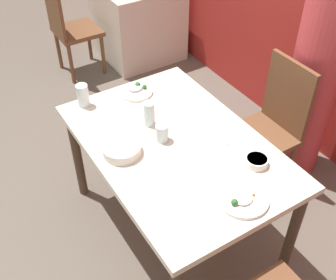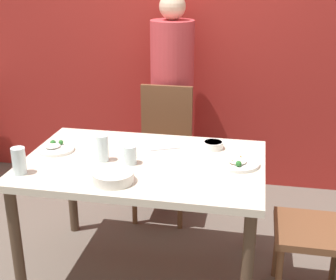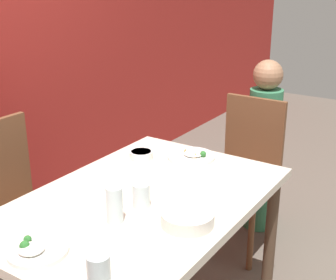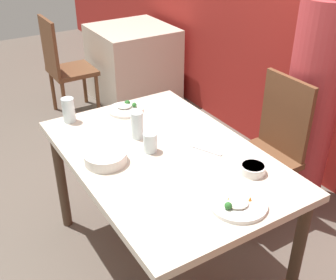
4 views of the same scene
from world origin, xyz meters
name	(u,v)px [view 4 (image 4 of 4)]	position (x,y,z in m)	size (l,w,h in m)	color
ground_plane	(165,259)	(0.00, 0.00, 0.00)	(10.00, 10.00, 0.00)	#60564C
dining_table	(165,168)	(0.00, 0.00, 0.65)	(1.33, 0.88, 0.74)	beige
chair_adult_spot	(268,148)	(-0.05, 0.79, 0.50)	(0.40, 0.40, 0.95)	brown
person_adult	(311,103)	(-0.05, 1.12, 0.73)	(0.33, 0.33, 1.57)	#C63D42
bowl_curry	(106,157)	(-0.08, -0.29, 0.77)	(0.21, 0.21, 0.05)	silver
plate_rice_adult	(126,109)	(-0.54, 0.05, 0.75)	(0.21, 0.21, 0.05)	white
plate_rice_child	(237,203)	(0.51, 0.05, 0.75)	(0.25, 0.25, 0.05)	white
bowl_rice_small	(253,169)	(0.36, 0.26, 0.76)	(0.12, 0.12, 0.04)	white
glass_water_tall	(69,110)	(-0.59, -0.28, 0.81)	(0.07, 0.07, 0.14)	silver
glass_water_short	(150,142)	(-0.06, -0.05, 0.79)	(0.07, 0.07, 0.10)	silver
glass_water_center	(137,125)	(-0.22, -0.04, 0.81)	(0.06, 0.06, 0.15)	silver
fork_steel	(206,150)	(0.09, 0.19, 0.74)	(0.17, 0.10, 0.01)	silver
background_table	(133,64)	(-2.15, 0.92, 0.38)	(0.75, 0.75, 0.75)	beige
chair_background	(64,65)	(-2.15, 0.20, 0.50)	(0.40, 0.40, 0.95)	brown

